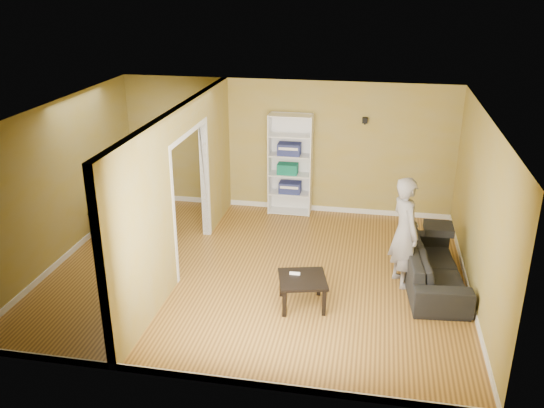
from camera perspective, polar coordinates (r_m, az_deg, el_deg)
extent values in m
plane|color=#A7772F|center=(9.28, -1.45, -6.69)|extent=(6.50, 6.50, 0.00)
plane|color=white|center=(8.36, -1.62, 9.18)|extent=(6.50, 6.50, 0.00)
plane|color=#9A8C52|center=(11.31, 1.38, 5.72)|extent=(6.50, 0.00, 6.50)
plane|color=#9A8C52|center=(6.33, -6.76, -7.94)|extent=(6.50, 0.00, 6.50)
plane|color=#9A8C52|center=(9.91, -20.26, 2.01)|extent=(0.00, 5.50, 5.50)
plane|color=#9A8C52|center=(8.70, 19.90, -0.62)|extent=(0.00, 5.50, 5.50)
cube|color=black|center=(10.97, 9.20, 8.18)|extent=(0.10, 0.10, 0.10)
imported|color=#343435|center=(9.08, 15.66, -5.37)|extent=(2.19, 1.10, 0.81)
imported|color=slate|center=(8.74, 13.09, -1.82)|extent=(0.90, 0.82, 2.02)
cube|color=white|center=(11.26, -0.23, 4.03)|extent=(0.02, 0.37, 1.99)
cube|color=white|center=(11.14, 3.90, 3.78)|extent=(0.02, 0.37, 1.99)
cube|color=white|center=(11.36, 1.96, 4.17)|extent=(0.84, 0.02, 1.99)
cube|color=white|center=(11.53, 1.77, -0.70)|extent=(0.80, 0.37, 0.02)
cube|color=white|center=(11.38, 1.79, 1.11)|extent=(0.80, 0.37, 0.02)
cube|color=white|center=(11.25, 1.81, 2.97)|extent=(0.80, 0.37, 0.02)
cube|color=white|center=(11.13, 1.84, 4.86)|extent=(0.80, 0.37, 0.02)
cube|color=white|center=(11.03, 1.86, 6.80)|extent=(0.80, 0.37, 0.02)
cube|color=white|center=(10.93, 1.88, 8.77)|extent=(0.80, 0.37, 0.02)
cube|color=#16274D|center=(11.34, 1.81, 1.67)|extent=(0.42, 0.28, 0.22)
cube|color=#256F74|center=(11.23, 1.56, 3.51)|extent=(0.39, 0.26, 0.20)
cube|color=navy|center=(11.10, 1.72, 5.47)|extent=(0.44, 0.28, 0.22)
cube|color=black|center=(8.20, 3.05, -7.47)|extent=(0.66, 0.66, 0.04)
cube|color=black|center=(8.11, 0.80, -9.59)|extent=(0.06, 0.06, 0.40)
cube|color=black|center=(8.05, 4.72, -9.93)|extent=(0.06, 0.06, 0.40)
cube|color=black|center=(8.58, 1.43, -7.71)|extent=(0.06, 0.06, 0.40)
cube|color=black|center=(8.52, 5.12, -8.02)|extent=(0.06, 0.06, 0.40)
cube|color=white|center=(8.28, 2.28, -6.89)|extent=(0.15, 0.04, 0.03)
cube|color=#EEDC85|center=(10.55, -13.48, 0.44)|extent=(1.14, 0.76, 0.04)
cylinder|color=#EEDC85|center=(10.63, -16.60, -1.81)|extent=(0.05, 0.05, 0.67)
cylinder|color=#EEDC85|center=(10.21, -11.35, -2.28)|extent=(0.05, 0.05, 0.67)
cylinder|color=#EEDC85|center=(11.17, -15.11, -0.48)|extent=(0.05, 0.05, 0.67)
cylinder|color=#EEDC85|center=(10.78, -10.08, -0.87)|extent=(0.05, 0.05, 0.67)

